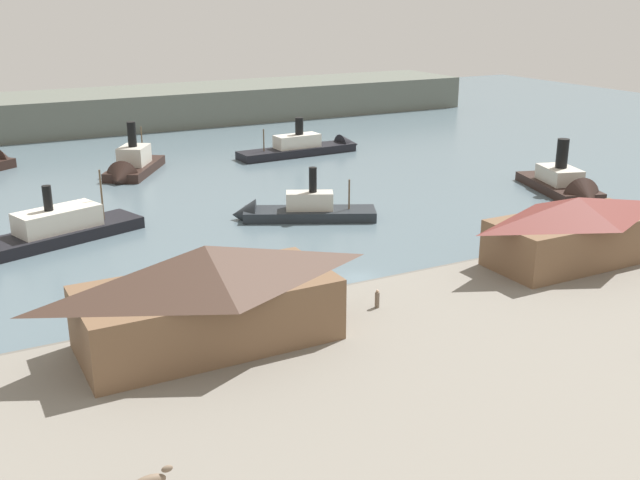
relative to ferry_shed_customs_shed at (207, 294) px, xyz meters
The scene contains 12 objects.
ground_plane 23.33m from the ferry_shed_customs_shed, 25.27° to the left, with size 320.00×320.00×0.00m, color slate.
quay_promenade 24.42m from the ferry_shed_customs_shed, 31.05° to the right, with size 110.00×36.00×1.20m, color gray.
seawall_edge 21.96m from the ferry_shed_customs_shed, 16.50° to the left, with size 110.00×0.80×1.00m, color #666159.
ferry_shed_customs_shed is the anchor object (origin of this frame).
ferry_shed_central_terminal 42.14m from the ferry_shed_customs_shed, ahead, with size 19.61×8.76×7.32m.
pedestrian_by_tram 16.85m from the ferry_shed_customs_shed, ahead, with size 0.44×0.44×1.78m.
ferry_moored_east 69.94m from the ferry_shed_customs_shed, 80.88° to the left, with size 14.13×17.61×10.82m.
ferry_mid_harbor 40.98m from the ferry_shed_customs_shed, 54.13° to the left, with size 19.48×12.69×8.65m.
ferry_approaching_west 38.35m from the ferry_shed_customs_shed, 102.69° to the left, with size 23.37×12.47×9.93m.
ferry_outer_harbor 71.25m from the ferry_shed_customs_shed, 20.58° to the left, with size 11.20×18.92×10.52m.
ferry_approaching_east 84.96m from the ferry_shed_customs_shed, 56.86° to the left, with size 25.86×6.28×8.72m.
far_headland 121.42m from the ferry_shed_customs_shed, 80.29° to the left, with size 180.00×24.00×8.00m, color #60665B.
Camera 1 is at (-38.99, -64.34, 29.14)m, focal length 41.76 mm.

